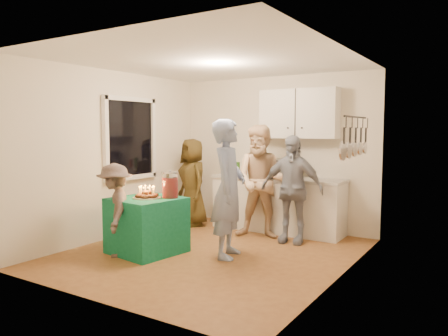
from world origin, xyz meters
The scene contains 19 objects.
floor centered at (0.00, 0.00, 0.00)m, with size 4.00×4.00×0.00m, color brown.
ceiling centered at (0.00, 0.00, 2.60)m, with size 4.00×4.00×0.00m, color white.
back_wall centered at (0.00, 2.00, 1.30)m, with size 3.60×3.60×0.00m, color silver.
left_wall centered at (-1.80, 0.00, 1.30)m, with size 4.00×4.00×0.00m, color silver.
right_wall centered at (1.80, 0.00, 1.30)m, with size 4.00×4.00×0.00m, color silver.
window_night centered at (-1.77, 0.30, 1.55)m, with size 0.04×1.00×1.20m, color black.
counter centered at (0.20, 1.70, 0.43)m, with size 2.20×0.58×0.86m, color white.
countertop centered at (0.20, 1.70, 0.89)m, with size 2.24×0.62×0.05m, color beige.
upper_cabinet centered at (0.50, 1.85, 1.95)m, with size 1.30×0.30×0.80m, color white.
pot_rack centered at (1.72, 0.70, 1.60)m, with size 0.12×1.00×0.60m, color black.
microwave centered at (0.32, 1.70, 1.06)m, with size 0.53×0.36×0.29m, color white.
party_table centered at (-0.77, -0.42, 0.38)m, with size 0.85×0.85×0.76m, color #0F6946.
donut_cake centered at (-0.75, -0.44, 0.85)m, with size 0.38×0.38×0.18m, color #381C0C, non-canonical shape.
punch_jar centered at (-0.50, -0.24, 0.93)m, with size 0.22×0.22×0.34m, color red.
man_birthday centered at (0.29, 0.01, 0.92)m, with size 0.67×0.44×1.83m, color #8496C0.
woman_back_left centered at (-1.27, 1.32, 0.77)m, with size 0.75×0.49×1.53m, color brown.
woman_back_center centered at (0.18, 1.18, 0.89)m, with size 0.86×0.67×1.77m, color tan.
woman_back_right centered at (0.69, 1.15, 0.81)m, with size 0.95×0.39×1.61m, color #101B37.
child_near_left centered at (-1.02, -0.77, 0.62)m, with size 0.81×0.46×1.25m, color #4D403E.
Camera 1 is at (3.28, -4.86, 1.69)m, focal length 35.00 mm.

